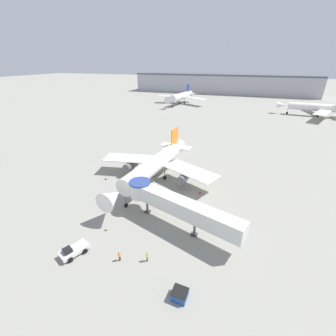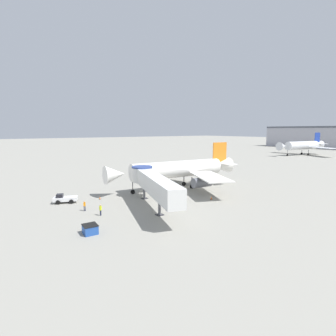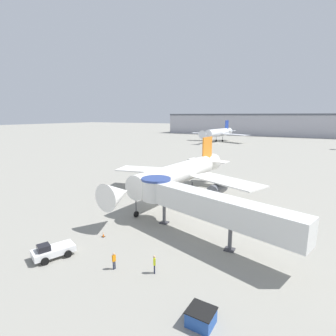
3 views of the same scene
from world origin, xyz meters
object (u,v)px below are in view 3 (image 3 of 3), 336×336
(service_container_blue, at_px, (201,317))
(traffic_cone_near_nose, at_px, (103,235))
(main_airplane, at_px, (179,174))
(ground_crew_wing_walker, at_px, (114,260))
(background_jet_blue_tail, at_px, (218,133))
(pushback_tug_white, at_px, (52,251))
(jet_bridge, at_px, (199,202))
(ground_crew_marshaller, at_px, (154,263))
(traffic_cone_starboard_wing, at_px, (240,208))
(traffic_cone_port_wing, at_px, (117,191))

(service_container_blue, relative_size, traffic_cone_near_nose, 3.32)
(main_airplane, xyz_separation_m, ground_crew_wing_walker, (4.47, -23.59, -3.32))
(traffic_cone_near_nose, xyz_separation_m, background_jet_blue_tail, (-23.57, 120.80, 4.86))
(main_airplane, bearing_deg, pushback_tug_white, -89.84)
(traffic_cone_near_nose, height_order, background_jet_blue_tail, background_jet_blue_tail)
(main_airplane, height_order, traffic_cone_near_nose, main_airplane)
(jet_bridge, height_order, traffic_cone_near_nose, jet_bridge)
(jet_bridge, xyz_separation_m, service_container_blue, (5.29, -12.76, -3.86))
(service_container_blue, height_order, ground_crew_marshaller, ground_crew_marshaller)
(jet_bridge, distance_m, traffic_cone_starboard_wing, 12.91)
(main_airplane, xyz_separation_m, traffic_cone_near_nose, (-1.18, -18.81, -4.02))
(pushback_tug_white, xyz_separation_m, traffic_cone_port_wing, (-9.10, 21.76, -0.36))
(jet_bridge, height_order, service_container_blue, jet_bridge)
(pushback_tug_white, distance_m, traffic_cone_port_wing, 23.59)
(pushback_tug_white, bearing_deg, service_container_blue, 19.20)
(pushback_tug_white, relative_size, traffic_cone_port_wing, 5.45)
(main_airplane, distance_m, traffic_cone_starboard_wing, 12.17)
(pushback_tug_white, height_order, service_container_blue, pushback_tug_white)
(service_container_blue, bearing_deg, background_jet_blue_tail, 106.99)
(traffic_cone_starboard_wing, distance_m, ground_crew_wing_walker, 23.32)
(pushback_tug_white, distance_m, ground_crew_wing_walker, 7.23)
(traffic_cone_near_nose, bearing_deg, pushback_tug_white, -103.42)
(traffic_cone_port_wing, bearing_deg, ground_crew_marshaller, -43.78)
(service_container_blue, height_order, traffic_cone_near_nose, service_container_blue)
(traffic_cone_port_wing, relative_size, traffic_cone_starboard_wing, 1.22)
(jet_bridge, xyz_separation_m, background_jet_blue_tail, (-33.85, 115.34, 0.68))
(pushback_tug_white, bearing_deg, traffic_cone_port_wing, 135.87)
(service_container_blue, height_order, traffic_cone_starboard_wing, service_container_blue)
(main_airplane, height_order, ground_crew_wing_walker, main_airplane)
(traffic_cone_port_wing, bearing_deg, ground_crew_wing_walker, -51.58)
(traffic_cone_port_wing, bearing_deg, pushback_tug_white, -67.32)
(main_airplane, relative_size, pushback_tug_white, 7.05)
(pushback_tug_white, distance_m, service_container_blue, 17.07)
(jet_bridge, relative_size, traffic_cone_starboard_wing, 31.61)
(traffic_cone_near_nose, xyz_separation_m, ground_crew_wing_walker, (5.65, -4.78, 0.70))
(jet_bridge, relative_size, ground_crew_marshaller, 11.98)
(jet_bridge, relative_size, service_container_blue, 10.79)
(jet_bridge, xyz_separation_m, traffic_cone_starboard_wing, (2.32, 12.01, -4.14))
(service_container_blue, distance_m, background_jet_blue_tail, 134.02)
(jet_bridge, relative_size, pushback_tug_white, 4.74)
(ground_crew_marshaller, xyz_separation_m, ground_crew_wing_walker, (-3.79, -1.27, -0.05))
(traffic_cone_port_wing, bearing_deg, traffic_cone_starboard_wing, 4.50)
(traffic_cone_port_wing, distance_m, background_jet_blue_tail, 106.06)
(service_container_blue, xyz_separation_m, background_jet_blue_tail, (-39.14, 128.10, 4.54))
(service_container_blue, xyz_separation_m, ground_crew_marshaller, (-6.13, 3.78, 0.44))
(main_airplane, xyz_separation_m, traffic_cone_port_wing, (-11.74, -3.16, -3.91))
(traffic_cone_port_wing, height_order, ground_crew_wing_walker, ground_crew_wing_walker)
(pushback_tug_white, height_order, ground_crew_wing_walker, ground_crew_wing_walker)
(traffic_cone_starboard_wing, distance_m, ground_crew_marshaller, 21.23)
(pushback_tug_white, relative_size, service_container_blue, 2.27)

